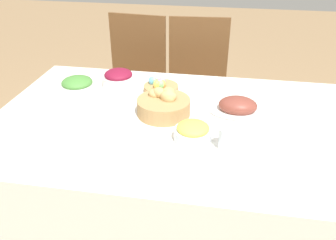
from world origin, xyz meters
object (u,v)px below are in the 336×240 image
egg_basket (160,87)px  green_salad_bowl (78,87)px  bread_basket (164,104)px  butter_dish (113,127)px  pineapple_bowl (193,132)px  chair_far_center (196,87)px  dinner_plate (166,166)px  chair_far_left (134,83)px  knife (207,171)px  spoon (215,172)px  ham_platter (238,106)px  beet_salad_bowl (119,78)px  fork (127,163)px  drinking_cup (226,139)px

egg_basket → green_salad_bowl: (-0.41, -0.12, 0.02)m
bread_basket → butter_dish: bearing=-135.0°
pineapple_bowl → chair_far_center: bearing=94.5°
bread_basket → dinner_plate: bearing=-78.5°
chair_far_left → dinner_plate: size_ratio=3.91×
chair_far_center → knife: bearing=-86.9°
chair_far_left → bread_basket: 0.99m
spoon → ham_platter: bearing=80.2°
beet_salad_bowl → spoon: 0.89m
chair_far_center → dinner_plate: 1.30m
chair_far_left → fork: bearing=-70.2°
spoon → butter_dish: bearing=153.5°
spoon → green_salad_bowl: bearing=143.8°
knife → drinking_cup: drinking_cup is taller
egg_basket → spoon: (0.33, -0.65, -0.03)m
drinking_cup → ham_platter: bearing=82.3°
chair_far_left → butter_dish: chair_far_left is taller
dinner_plate → knife: size_ratio=1.46×
green_salad_bowl → knife: size_ratio=1.08×
egg_basket → green_salad_bowl: bearing=-163.6°
green_salad_bowl → knife: 0.89m
knife → butter_dish: size_ratio=1.41×
chair_far_left → spoon: chair_far_left is taller
dinner_plate → knife: bearing=0.0°
drinking_cup → chair_far_center: bearing=101.3°
chair_far_left → dinner_plate: chair_far_left is taller
beet_salad_bowl → green_salad_bowl: bearing=-138.5°
chair_far_left → spoon: bearing=-57.1°
spoon → drinking_cup: 0.17m
knife → drinking_cup: bearing=68.9°
green_salad_bowl → butter_dish: 0.42m
chair_far_center → beet_salad_bowl: chair_far_center is taller
drinking_cup → butter_dish: size_ratio=0.78×
beet_salad_bowl → drinking_cup: (0.60, -0.52, 0.00)m
chair_far_left → egg_basket: chair_far_left is taller
chair_far_center → egg_basket: (-0.14, -0.62, 0.27)m
dinner_plate → spoon: 0.18m
ham_platter → fork: bearing=-129.8°
dinner_plate → spoon: (0.18, 0.00, -0.00)m
chair_far_left → pineapple_bowl: (0.54, -1.06, 0.28)m
beet_salad_bowl → drinking_cup: bearing=-41.0°
chair_far_center → fork: bearing=-100.5°
chair_far_left → pineapple_bowl: bearing=-57.1°
chair_far_left → chair_far_center: bearing=5.9°
chair_far_left → ham_platter: bearing=-41.1°
knife → bread_basket: bearing=120.3°
chair_far_center → bread_basket: bearing=-99.1°
ham_platter → beet_salad_bowl: (-0.65, 0.19, 0.02)m
beet_salad_bowl → fork: beet_salad_bowl is taller
chair_far_left → drinking_cup: 1.34m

